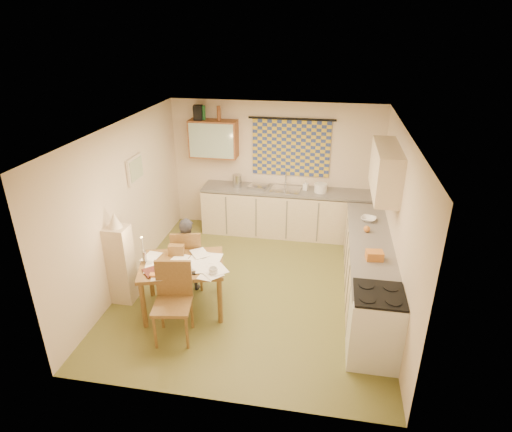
% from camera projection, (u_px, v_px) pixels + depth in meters
% --- Properties ---
extents(floor, '(4.00, 4.50, 0.02)m').
position_uv_depth(floor, '(254.00, 287.00, 6.72)').
color(floor, brown).
rests_on(floor, ground).
extents(ceiling, '(4.00, 4.50, 0.02)m').
position_uv_depth(ceiling, '(254.00, 128.00, 5.68)').
color(ceiling, white).
rests_on(ceiling, floor).
extents(wall_back, '(4.00, 0.02, 2.50)m').
position_uv_depth(wall_back, '(275.00, 167.00, 8.23)').
color(wall_back, beige).
rests_on(wall_back, floor).
extents(wall_front, '(4.00, 0.02, 2.50)m').
position_uv_depth(wall_front, '(213.00, 308.00, 4.18)').
color(wall_front, beige).
rests_on(wall_front, floor).
extents(wall_left, '(0.02, 4.50, 2.50)m').
position_uv_depth(wall_left, '(125.00, 205.00, 6.52)').
color(wall_left, beige).
rests_on(wall_left, floor).
extents(wall_right, '(0.02, 4.50, 2.50)m').
position_uv_depth(wall_right, '(397.00, 225.00, 5.88)').
color(wall_right, beige).
rests_on(wall_right, floor).
extents(window_blind, '(1.45, 0.03, 1.05)m').
position_uv_depth(window_blind, '(291.00, 148.00, 7.98)').
color(window_blind, navy).
rests_on(window_blind, wall_back).
extents(curtain_rod, '(1.60, 0.04, 0.04)m').
position_uv_depth(curtain_rod, '(292.00, 119.00, 7.74)').
color(curtain_rod, black).
rests_on(curtain_rod, wall_back).
extents(wall_cabinet, '(0.90, 0.34, 0.70)m').
position_uv_depth(wall_cabinet, '(214.00, 139.00, 8.02)').
color(wall_cabinet, brown).
rests_on(wall_cabinet, wall_back).
extents(wall_cabinet_glass, '(0.84, 0.02, 0.64)m').
position_uv_depth(wall_cabinet_glass, '(211.00, 141.00, 7.87)').
color(wall_cabinet_glass, '#99B2A5').
rests_on(wall_cabinet_glass, wall_back).
extents(upper_cabinet_right, '(0.34, 1.30, 0.70)m').
position_uv_depth(upper_cabinet_right, '(386.00, 170.00, 6.16)').
color(upper_cabinet_right, beige).
rests_on(upper_cabinet_right, wall_right).
extents(framed_print, '(0.04, 0.50, 0.40)m').
position_uv_depth(framed_print, '(135.00, 169.00, 6.69)').
color(framed_print, beige).
rests_on(framed_print, wall_left).
extents(print_canvas, '(0.01, 0.42, 0.32)m').
position_uv_depth(print_canvas, '(136.00, 169.00, 6.68)').
color(print_canvas, beige).
rests_on(print_canvas, wall_left).
extents(counter_back, '(3.30, 0.62, 0.92)m').
position_uv_depth(counter_back, '(288.00, 213.00, 8.23)').
color(counter_back, beige).
rests_on(counter_back, floor).
extents(counter_right, '(0.62, 2.95, 0.92)m').
position_uv_depth(counter_right, '(368.00, 271.00, 6.30)').
color(counter_right, beige).
rests_on(counter_right, floor).
extents(stove, '(0.61, 0.61, 0.95)m').
position_uv_depth(stove, '(375.00, 326.00, 5.12)').
color(stove, white).
rests_on(stove, floor).
extents(sink, '(0.59, 0.50, 0.10)m').
position_uv_depth(sink, '(286.00, 192.00, 8.06)').
color(sink, silver).
rests_on(sink, counter_back).
extents(tap, '(0.03, 0.03, 0.28)m').
position_uv_depth(tap, '(286.00, 179.00, 8.15)').
color(tap, silver).
rests_on(tap, counter_back).
extents(dish_rack, '(0.40, 0.36, 0.06)m').
position_uv_depth(dish_rack, '(258.00, 186.00, 8.12)').
color(dish_rack, silver).
rests_on(dish_rack, counter_back).
extents(kettle, '(0.21, 0.21, 0.24)m').
position_uv_depth(kettle, '(237.00, 181.00, 8.15)').
color(kettle, silver).
rests_on(kettle, counter_back).
extents(mixing_bowl, '(0.31, 0.31, 0.16)m').
position_uv_depth(mixing_bowl, '(321.00, 188.00, 7.91)').
color(mixing_bowl, white).
rests_on(mixing_bowl, counter_back).
extents(soap_bottle, '(0.14, 0.14, 0.19)m').
position_uv_depth(soap_bottle, '(306.00, 185.00, 8.00)').
color(soap_bottle, white).
rests_on(soap_bottle, counter_back).
extents(bowl, '(0.36, 0.36, 0.06)m').
position_uv_depth(bowl, '(368.00, 219.00, 6.78)').
color(bowl, white).
rests_on(bowl, counter_right).
extents(orange_bag, '(0.24, 0.19, 0.12)m').
position_uv_depth(orange_bag, '(374.00, 255.00, 5.66)').
color(orange_bag, '#C6742C').
rests_on(orange_bag, counter_right).
extents(fruit_orange, '(0.10, 0.10, 0.10)m').
position_uv_depth(fruit_orange, '(367.00, 229.00, 6.40)').
color(fruit_orange, '#C6742C').
rests_on(fruit_orange, counter_right).
extents(speaker, '(0.20, 0.23, 0.26)m').
position_uv_depth(speaker, '(198.00, 112.00, 7.87)').
color(speaker, black).
rests_on(speaker, wall_cabinet).
extents(bottle_green, '(0.09, 0.09, 0.26)m').
position_uv_depth(bottle_green, '(204.00, 113.00, 7.85)').
color(bottle_green, '#195926').
rests_on(bottle_green, wall_cabinet).
extents(bottle_brown, '(0.09, 0.09, 0.26)m').
position_uv_depth(bottle_brown, '(219.00, 113.00, 7.81)').
color(bottle_brown, brown).
rests_on(bottle_brown, wall_cabinet).
extents(dining_table, '(1.33, 1.14, 0.75)m').
position_uv_depth(dining_table, '(183.00, 286.00, 6.07)').
color(dining_table, brown).
rests_on(dining_table, floor).
extents(chair_far, '(0.54, 0.54, 0.99)m').
position_uv_depth(chair_far, '(189.00, 268.00, 6.65)').
color(chair_far, brown).
rests_on(chair_far, floor).
extents(chair_near, '(0.54, 0.54, 1.04)m').
position_uv_depth(chair_near, '(174.00, 316.00, 5.53)').
color(chair_near, brown).
rests_on(chair_near, floor).
extents(person, '(0.48, 0.35, 1.19)m').
position_uv_depth(person, '(188.00, 254.00, 6.47)').
color(person, black).
rests_on(person, floor).
extents(shelf_stand, '(0.32, 0.30, 1.20)m').
position_uv_depth(shelf_stand, '(121.00, 264.00, 6.18)').
color(shelf_stand, beige).
rests_on(shelf_stand, floor).
extents(lampshade, '(0.20, 0.20, 0.22)m').
position_uv_depth(lampshade, '(114.00, 220.00, 5.89)').
color(lampshade, beige).
rests_on(lampshade, shelf_stand).
extents(letter_rack, '(0.23, 0.13, 0.16)m').
position_uv_depth(letter_rack, '(176.00, 250.00, 6.10)').
color(letter_rack, brown).
rests_on(letter_rack, dining_table).
extents(mug, '(0.19, 0.19, 0.09)m').
position_uv_depth(mug, '(213.00, 271.00, 5.64)').
color(mug, white).
rests_on(mug, dining_table).
extents(magazine, '(0.43, 0.43, 0.02)m').
position_uv_depth(magazine, '(144.00, 274.00, 5.64)').
color(magazine, maroon).
rests_on(magazine, dining_table).
extents(book, '(0.18, 0.25, 0.02)m').
position_uv_depth(book, '(153.00, 267.00, 5.81)').
color(book, '#C6742C').
rests_on(book, dining_table).
extents(orange_box, '(0.13, 0.10, 0.04)m').
position_uv_depth(orange_box, '(154.00, 275.00, 5.60)').
color(orange_box, '#C6742C').
rests_on(orange_box, dining_table).
extents(eyeglasses, '(0.14, 0.06, 0.02)m').
position_uv_depth(eyeglasses, '(191.00, 274.00, 5.66)').
color(eyeglasses, black).
rests_on(eyeglasses, dining_table).
extents(candle_holder, '(0.06, 0.06, 0.18)m').
position_uv_depth(candle_holder, '(144.00, 257.00, 5.90)').
color(candle_holder, silver).
rests_on(candle_holder, dining_table).
extents(candle, '(0.03, 0.03, 0.22)m').
position_uv_depth(candle, '(142.00, 245.00, 5.79)').
color(candle, white).
rests_on(candle, dining_table).
extents(candle_flame, '(0.02, 0.02, 0.02)m').
position_uv_depth(candle_flame, '(142.00, 237.00, 5.74)').
color(candle_flame, '#FFCC66').
rests_on(candle_flame, dining_table).
extents(papers, '(1.32, 0.98, 0.03)m').
position_uv_depth(papers, '(189.00, 265.00, 5.85)').
color(papers, white).
rests_on(papers, dining_table).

